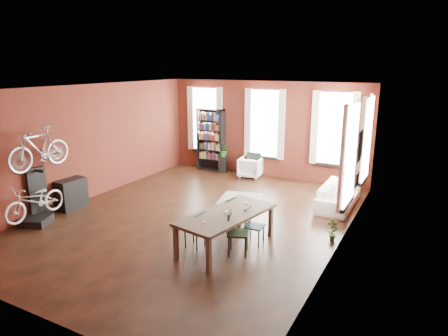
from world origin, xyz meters
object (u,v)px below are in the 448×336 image
Objects in this scene: dining_chair_a at (195,229)px; dining_chair_b at (226,214)px; bookshelf at (211,140)px; plant_stand at (223,164)px; white_armchair at (250,166)px; cream_sofa at (339,192)px; console_table at (71,194)px; dining_chair_d at (255,226)px; dining_table at (226,230)px; bicycle_floor at (33,185)px; dining_chair_c at (238,233)px; bike_trainer at (36,221)px.

dining_chair_a is 1.10m from dining_chair_b.
bookshelf is 3.91× the size of plant_stand.
cream_sofa is (3.29, -1.50, 0.04)m from white_armchair.
dining_chair_a is 0.97× the size of console_table.
cream_sofa reaches higher than dining_chair_d.
bicycle_floor is at bearing -156.34° from dining_table.
dining_table is 1.07× the size of cream_sofa.
dining_chair_c is at bearing 104.26° from white_armchair.
bike_trainer is (-4.62, -1.05, -0.29)m from dining_table.
console_table is (-2.94, -5.00, 0.03)m from white_armchair.
dining_chair_a is 0.49× the size of bicycle_floor.
bike_trainer is 1.11× the size of plant_stand.
bike_trainer is 0.89m from bicycle_floor.
dining_chair_d is at bearing 161.82° from cream_sofa.
bicycle_floor reaches higher than cream_sofa.
dining_table is 0.91m from dining_chair_b.
dining_table is 2.78× the size of dining_chair_d.
cream_sofa is at bearing 155.81° from dining_chair_b.
dining_chair_a is at bearing 94.73° from white_armchair.
plant_stand is at bearing -12.87° from white_armchair.
dining_table is 2.81× the size of dining_chair_b.
console_table is (-5.17, -0.28, -0.00)m from dining_chair_d.
dining_chair_a is 6.00m from plant_stand.
cream_sofa is at bearing 155.05° from dining_chair_a.
dining_chair_a is 6.36m from bookshelf.
dining_chair_d reaches higher than bike_trainer.
white_armchair is at bearing -5.19° from plant_stand.
white_armchair is (-2.24, 4.71, -0.03)m from dining_chair_d.
white_armchair is at bearing 65.57° from cream_sofa.
console_table is at bearing -103.83° from bookshelf.
dining_chair_d is 1.09× the size of white_armchair.
white_armchair is (1.66, -0.20, -0.73)m from bookshelf.
dining_table is 2.87× the size of dining_chair_a.
console_table reaches higher than white_armchair.
dining_chair_a is at bearing -143.07° from dining_table.
bicycle_floor is at bearing -105.09° from plant_stand.
dining_table is 3.02× the size of white_armchair.
cream_sofa is (1.16, 3.79, -0.04)m from dining_chair_c.
dining_chair_d is 5.22m from white_armchair.
bike_trainer is at bearing -100.40° from bookshelf.
bicycle_floor is (-2.80, -6.17, 0.61)m from white_armchair.
dining_chair_a is at bearing 121.18° from dining_chair_d.
dining_chair_c reaches higher than console_table.
white_armchair is 1.32× the size of plant_stand.
bicycle_floor is (-4.58, -1.02, 0.59)m from dining_table.
bookshelf is 5.40m from console_table.
plant_stand is (-2.46, 4.45, -0.12)m from dining_chair_b.
cream_sofa is 7.73m from bike_trainer.
cream_sofa is at bearing 29.33° from console_table.
dining_chair_b is (0.15, 1.09, 0.01)m from dining_chair_a.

